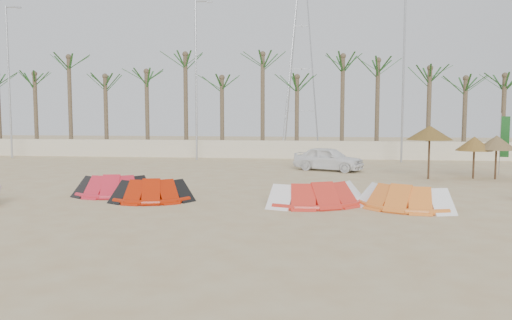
# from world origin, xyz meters

# --- Properties ---
(ground) EXTENTS (120.00, 120.00, 0.00)m
(ground) POSITION_xyz_m (0.00, 0.00, 0.00)
(ground) COLOR #CBBC8E
(ground) RESTS_ON ground
(boundary_wall) EXTENTS (60.00, 0.30, 1.30)m
(boundary_wall) POSITION_xyz_m (0.00, 22.00, 0.65)
(boundary_wall) COLOR beige
(boundary_wall) RESTS_ON ground
(palm_line) EXTENTS (52.00, 4.00, 7.70)m
(palm_line) POSITION_xyz_m (0.67, 23.50, 6.44)
(palm_line) COLOR brown
(palm_line) RESTS_ON ground
(lamp_a) EXTENTS (1.25, 0.14, 11.00)m
(lamp_a) POSITION_xyz_m (-19.96, 20.00, 5.77)
(lamp_a) COLOR #A5A8AD
(lamp_a) RESTS_ON ground
(lamp_b) EXTENTS (1.25, 0.14, 11.00)m
(lamp_b) POSITION_xyz_m (-5.96, 20.00, 5.77)
(lamp_b) COLOR #A5A8AD
(lamp_b) RESTS_ON ground
(lamp_c) EXTENTS (1.25, 0.14, 11.00)m
(lamp_c) POSITION_xyz_m (8.04, 20.00, 5.77)
(lamp_c) COLOR #A5A8AD
(lamp_c) RESTS_ON ground
(pylon) EXTENTS (3.00, 3.00, 14.00)m
(pylon) POSITION_xyz_m (1.00, 28.00, 0.00)
(pylon) COLOR #A5A8AD
(pylon) RESTS_ON ground
(kite_red_left) EXTENTS (3.17, 1.97, 0.90)m
(kite_red_left) POSITION_xyz_m (-5.29, 4.26, 0.42)
(kite_red_left) COLOR red
(kite_red_left) RESTS_ON ground
(kite_red_mid) EXTENTS (3.18, 2.13, 0.90)m
(kite_red_mid) POSITION_xyz_m (-3.39, 3.27, 0.42)
(kite_red_mid) COLOR #AF1E04
(kite_red_mid) RESTS_ON ground
(kite_red_right) EXTENTS (3.98, 2.77, 0.90)m
(kite_red_right) POSITION_xyz_m (2.56, 3.29, 0.42)
(kite_red_right) COLOR red
(kite_red_right) RESTS_ON ground
(kite_orange) EXTENTS (3.67, 2.69, 0.90)m
(kite_orange) POSITION_xyz_m (5.33, 2.97, 0.42)
(kite_orange) COLOR orange
(kite_orange) RESTS_ON ground
(parasol_left) EXTENTS (2.24, 2.24, 2.63)m
(parasol_left) POSITION_xyz_m (7.91, 11.13, 2.27)
(parasol_left) COLOR #4C331E
(parasol_left) RESTS_ON ground
(parasol_mid) EXTENTS (1.83, 1.83, 2.16)m
(parasol_mid) POSITION_xyz_m (11.13, 11.38, 1.80)
(parasol_mid) COLOR #4C331E
(parasol_mid) RESTS_ON ground
(parasol_right) EXTENTS (1.78, 1.78, 2.09)m
(parasol_right) POSITION_xyz_m (10.15, 11.55, 1.73)
(parasol_right) COLOR #4C331E
(parasol_right) RESTS_ON ground
(flag_green) EXTENTS (0.44, 0.16, 3.25)m
(flag_green) POSITION_xyz_m (12.08, 13.21, 1.93)
(flag_green) COLOR #A5A8AD
(flag_green) RESTS_ON ground
(car) EXTENTS (4.27, 3.12, 1.35)m
(car) POSITION_xyz_m (3.08, 14.29, 0.68)
(car) COLOR white
(car) RESTS_ON ground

